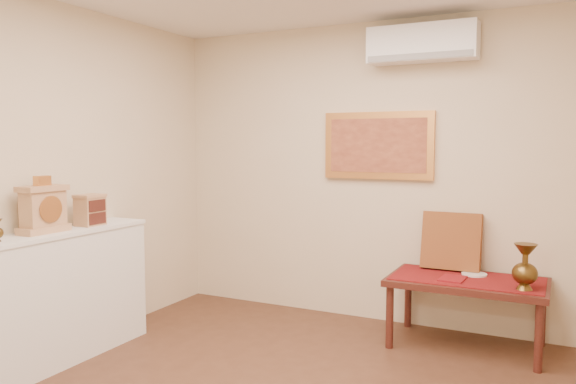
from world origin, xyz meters
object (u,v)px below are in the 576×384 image
Objects in this scene: low_table at (467,287)px; wooden_chest at (90,210)px; mantel_clock at (44,209)px; brass_urn_tall at (525,262)px; display_ledge at (30,305)px.

wooden_chest is at bearing -153.50° from low_table.
mantel_clock is 0.34× the size of low_table.
display_ledge reaches higher than brass_urn_tall.
mantel_clock reaches higher than brass_urn_tall.
low_table is (2.65, 1.32, -0.62)m from wooden_chest.
display_ledge is at bearing -89.57° from mantel_clock.
mantel_clock reaches higher than low_table.
wooden_chest is (0.02, 0.56, 0.61)m from display_ledge.
wooden_chest reaches higher than display_ledge.
brass_urn_tall reaches higher than low_table.
mantel_clock is (-0.00, 0.15, 0.66)m from display_ledge.
low_table is (2.67, 1.88, -0.01)m from display_ledge.
brass_urn_tall is 1.69× the size of wooden_chest.
brass_urn_tall is 1.00× the size of mantel_clock.
low_table is at bearing 158.12° from brass_urn_tall.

